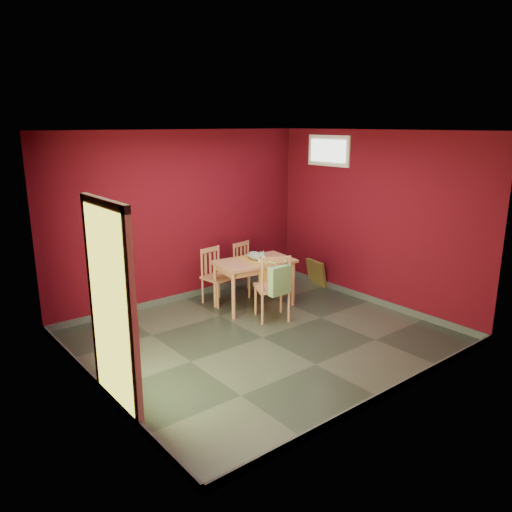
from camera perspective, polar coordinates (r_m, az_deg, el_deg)
ground at (r=6.79m, az=0.75°, el=-9.29°), size 4.50×4.50×0.00m
room_shell at (r=6.77m, az=0.75°, el=-8.91°), size 4.50×4.50×4.50m
doorway at (r=4.98m, az=-16.34°, el=-5.20°), size 0.06×1.01×2.13m
window at (r=8.47m, az=8.28°, el=11.82°), size 0.05×0.90×0.50m
outlet_plate at (r=9.09m, az=0.54°, el=-0.94°), size 0.08×0.02×0.12m
dining_table at (r=7.69m, az=-0.19°, el=-1.18°), size 1.27×0.83×0.75m
table_runner at (r=7.60m, az=0.31°, el=-1.04°), size 0.38×0.67×0.32m
chair_far_left at (r=7.95m, az=-4.56°, el=-2.20°), size 0.47×0.47×0.89m
chair_far_right at (r=8.39m, az=-1.04°, el=-1.33°), size 0.46×0.46×0.86m
chair_near at (r=7.22m, az=1.97°, el=-3.50°), size 0.61×0.61×0.99m
tote_bag at (r=6.97m, az=2.75°, el=-2.78°), size 0.35×0.20×0.48m
cat at (r=7.67m, az=-0.05°, el=0.21°), size 0.23×0.38×0.18m
picture_frame at (r=8.91m, az=6.89°, el=-1.88°), size 0.21×0.47×0.45m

